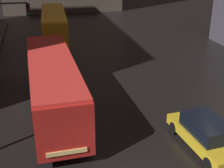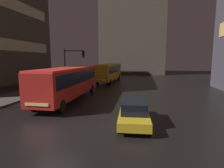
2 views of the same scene
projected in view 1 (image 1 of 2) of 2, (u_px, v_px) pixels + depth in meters
bus_near at (53, 80)px, 17.97m from camera, size 2.87×11.43×3.26m
bus_far at (54, 24)px, 31.70m from camera, size 2.79×10.64×3.29m
car_taxi at (206, 134)px, 15.06m from camera, size 2.14×4.71×1.50m
traffic_light_main at (6, 24)px, 23.40m from camera, size 3.08×0.35×5.62m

